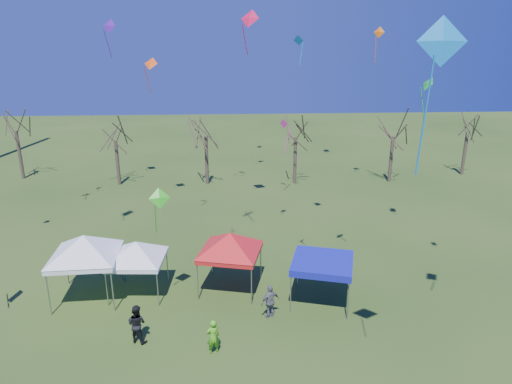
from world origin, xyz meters
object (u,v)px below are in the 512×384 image
tree_3 (296,120)px  person_dark (137,324)px  tree_4 (395,120)px  tent_blue (323,263)px  person_grey (270,302)px  tent_white_west (83,240)px  tree_1 (114,124)px  tree_0 (13,113)px  tree_2 (205,118)px  tree_5 (469,119)px  tent_white_mid (136,245)px  person_green (213,337)px  tent_red (230,237)px

tree_3 → person_dark: (-10.59, -24.04, -5.17)m
tree_3 → tree_4: size_ratio=1.00×
tent_blue → person_grey: (-2.79, -1.33, -1.30)m
tent_white_west → person_dark: (3.24, -4.04, -2.39)m
tree_4 → tent_white_west: size_ratio=1.70×
tree_1 → tent_white_west: bearing=-81.8°
tree_0 → tree_2: bearing=-9.2°
tree_5 → person_grey: bearing=-132.1°
tent_white_mid → tent_blue: tent_white_mid is taller
tent_white_west → person_grey: (9.38, -2.51, -2.43)m
tree_3 → tent_blue: size_ratio=2.12×
tree_1 → person_green: (9.64, -25.65, -4.99)m
tent_red → person_grey: 4.13m
tree_2 → person_dark: bearing=-95.1°
tree_5 → tent_blue: (-19.34, -23.21, -3.55)m
tent_blue → tree_0: bearing=135.8°
tent_red → person_grey: bearing=-57.1°
tree_1 → person_green: 27.85m
tent_white_mid → person_dark: size_ratio=2.15×
tree_3 → person_dark: 26.77m
tree_5 → tent_blue: tree_5 is taller
tent_red → person_green: 5.98m
tent_red → tree_5: bearing=41.9°
tree_2 → tree_4: size_ratio=1.04×
tent_white_west → tent_red: tent_white_west is taller
tree_3 → tent_blue: (-1.65, -21.19, -3.90)m
tree_0 → person_grey: (22.43, -25.85, -5.61)m
tent_white_west → person_grey: tent_white_west is taller
tree_0 → tent_red: 30.96m
tree_0 → tree_4: 36.36m
tree_5 → tent_red: size_ratio=1.78×
tree_2 → tent_white_west: size_ratio=1.76×
tent_white_mid → person_grey: bearing=-22.1°
tree_4 → tree_5: tree_4 is taller
tent_white_mid → tent_red: 4.94m
person_green → tent_blue: bearing=-166.3°
tree_5 → person_grey: size_ratio=4.27×
tree_2 → person_grey: size_ratio=4.68×
tent_white_mid → tent_blue: (9.62, -1.45, -0.63)m
tent_red → person_dark: tent_red is taller
tent_red → person_grey: tent_red is taller
person_grey → tree_5: bearing=-160.2°
tent_white_west → person_green: bearing=-37.1°
tree_4 → tree_2: bearing=178.8°
tree_1 → tent_white_mid: size_ratio=1.92×
tree_4 → tent_red: (-15.67, -19.53, -2.98)m
tree_2 → tent_red: size_ratio=1.95×
tent_blue → person_dark: (-8.93, -2.85, -1.26)m
tent_red → tent_blue: 5.04m
tree_3 → tree_5: bearing=6.5°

